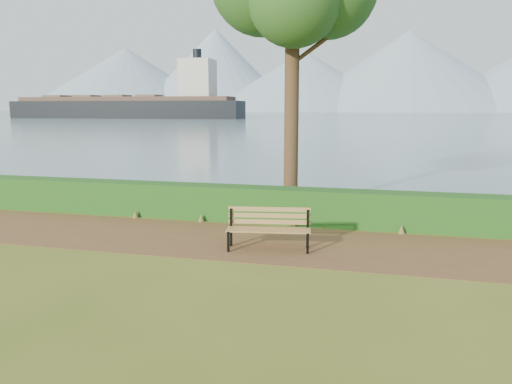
# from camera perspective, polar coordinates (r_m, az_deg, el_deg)

# --- Properties ---
(ground) EXTENTS (140.00, 140.00, 0.00)m
(ground) POSITION_cam_1_polar(r_m,az_deg,el_deg) (12.37, -4.83, -5.79)
(ground) COLOR #4D5D1A
(ground) RESTS_ON ground
(path) EXTENTS (40.00, 3.40, 0.01)m
(path) POSITION_cam_1_polar(r_m,az_deg,el_deg) (12.64, -4.38, -5.42)
(path) COLOR brown
(path) RESTS_ON ground
(hedge) EXTENTS (32.00, 0.85, 1.00)m
(hedge) POSITION_cam_1_polar(r_m,az_deg,el_deg) (14.67, -1.53, -1.30)
(hedge) COLOR #1C4C15
(hedge) RESTS_ON ground
(water) EXTENTS (700.00, 510.00, 0.00)m
(water) POSITION_cam_1_polar(r_m,az_deg,el_deg) (271.30, 13.67, 8.68)
(water) COLOR #486573
(water) RESTS_ON ground
(mountains) EXTENTS (585.00, 190.00, 70.00)m
(mountains) POSITION_cam_1_polar(r_m,az_deg,el_deg) (418.22, 12.85, 12.75)
(mountains) COLOR #8297AD
(mountains) RESTS_ON ground
(bench) EXTENTS (2.00, 0.87, 0.97)m
(bench) POSITION_cam_1_polar(r_m,az_deg,el_deg) (11.66, 1.46, -3.87)
(bench) COLOR black
(bench) RESTS_ON ground
(cargo_ship) EXTENTS (72.79, 13.81, 21.99)m
(cargo_ship) POSITION_cam_1_polar(r_m,az_deg,el_deg) (157.92, -13.81, 9.37)
(cargo_ship) COLOR black
(cargo_ship) RESTS_ON ground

